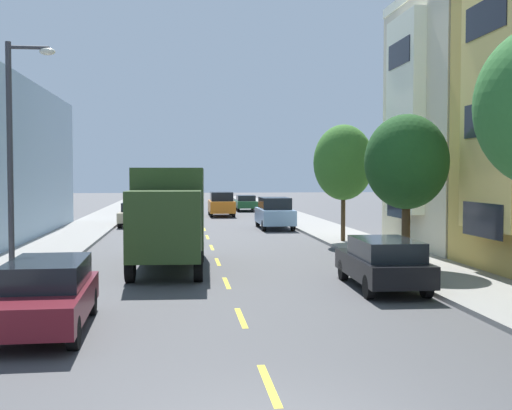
% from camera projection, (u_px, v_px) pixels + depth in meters
% --- Properties ---
extents(ground_plane, '(160.00, 160.00, 0.00)m').
position_uv_depth(ground_plane, '(205.00, 232.00, 38.50)').
color(ground_plane, '#424244').
extents(sidewalk_left, '(3.20, 120.00, 0.14)m').
position_uv_depth(sidewalk_left, '(74.00, 236.00, 35.72)').
color(sidewalk_left, gray).
rests_on(sidewalk_left, ground_plane).
extents(sidewalk_right, '(3.20, 120.00, 0.14)m').
position_uv_depth(sidewalk_right, '(334.00, 233.00, 37.31)').
color(sidewalk_right, gray).
rests_on(sidewalk_right, ground_plane).
extents(lane_centerline_dashes, '(0.14, 47.20, 0.01)m').
position_uv_depth(lane_centerline_dashes, '(209.00, 242.00, 33.04)').
color(lane_centerline_dashes, yellow).
rests_on(lane_centerline_dashes, ground_plane).
extents(street_tree_second, '(2.91, 2.91, 5.32)m').
position_uv_depth(street_tree_second, '(407.00, 162.00, 23.10)').
color(street_tree_second, '#47331E').
rests_on(street_tree_second, sidewalk_right).
extents(street_tree_third, '(2.89, 2.89, 5.62)m').
position_uv_depth(street_tree_third, '(343.00, 163.00, 32.06)').
color(street_tree_third, '#47331E').
rests_on(street_tree_third, sidewalk_right).
extents(street_lamp, '(1.35, 0.28, 6.88)m').
position_uv_depth(street_lamp, '(15.00, 147.00, 18.46)').
color(street_lamp, '#38383D').
rests_on(street_lamp, sidewalk_left).
extents(delivery_box_truck, '(2.69, 7.94, 3.59)m').
position_uv_depth(delivery_box_truck, '(170.00, 212.00, 24.04)').
color(delivery_box_truck, '#2D471E').
rests_on(delivery_box_truck, ground_plane).
extents(parked_sedan_forest, '(1.82, 4.51, 1.43)m').
position_uv_depth(parked_sedan_forest, '(246.00, 203.00, 60.47)').
color(parked_sedan_forest, '#194C28').
rests_on(parked_sedan_forest, ground_plane).
extents(parked_hatchback_champagne, '(1.78, 4.02, 1.50)m').
position_uv_depth(parked_hatchback_champagne, '(134.00, 214.00, 42.96)').
color(parked_hatchback_champagne, tan).
rests_on(parked_hatchback_champagne, ground_plane).
extents(parked_wagon_burgundy, '(1.94, 4.75, 1.50)m').
position_uv_depth(parked_wagon_burgundy, '(46.00, 294.00, 14.38)').
color(parked_wagon_burgundy, maroon).
rests_on(parked_wagon_burgundy, ground_plane).
extents(parked_pickup_charcoal, '(2.02, 5.31, 1.73)m').
position_uv_depth(parked_pickup_charcoal, '(145.00, 204.00, 55.40)').
color(parked_pickup_charcoal, '#333338').
rests_on(parked_pickup_charcoal, ground_plane).
extents(parked_wagon_black, '(1.94, 4.74, 1.50)m').
position_uv_depth(parked_wagon_black, '(383.00, 262.00, 19.53)').
color(parked_wagon_black, black).
rests_on(parked_wagon_black, ground_plane).
extents(parked_suv_sky, '(1.97, 4.81, 1.93)m').
position_uv_depth(parked_suv_sky, '(275.00, 213.00, 40.89)').
color(parked_suv_sky, '#7A9EC6').
rests_on(parked_suv_sky, ground_plane).
extents(parked_wagon_white, '(1.86, 4.71, 1.50)m').
position_uv_depth(parked_wagon_white, '(149.00, 202.00, 61.34)').
color(parked_wagon_white, silver).
rests_on(parked_wagon_white, ground_plane).
extents(moving_orange_sedan, '(1.95, 4.80, 1.93)m').
position_uv_depth(moving_orange_sedan, '(221.00, 204.00, 53.06)').
color(moving_orange_sedan, orange).
rests_on(moving_orange_sedan, ground_plane).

